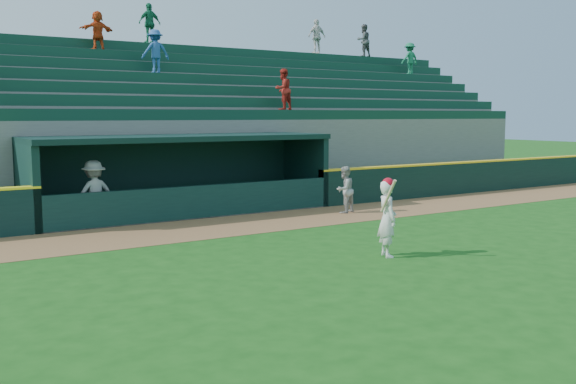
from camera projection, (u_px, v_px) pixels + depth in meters
The scene contains 9 objects.
ground at pixel (328, 260), 13.76m from camera, with size 120.00×120.00×0.00m, color #164912.
warning_track at pixel (224, 226), 17.85m from camera, with size 40.00×3.00×0.01m, color brown.
field_wall_right at pixel (478, 177), 25.73m from camera, with size 15.50×0.30×1.20m, color black.
wall_stripe_right at pixel (478, 162), 25.65m from camera, with size 15.50×0.32×0.06m, color yellow.
dugout_player_front at pixel (344, 190), 20.21m from camera, with size 0.72×0.56×1.48m, color #9C9B97.
dugout_player_inside at pixel (94, 193), 17.91m from camera, with size 1.18×0.68×1.83m, color #9A9A95.
dugout at pixel (179, 170), 20.28m from camera, with size 9.40×2.80×2.46m.
stands at pixel (130, 133), 23.97m from camera, with size 34.50×6.29×7.59m.
batter_at_plate at pixel (387, 217), 13.96m from camera, with size 0.58×0.84×1.75m.
Camera 1 is at (-8.01, -10.88, 3.09)m, focal length 40.00 mm.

